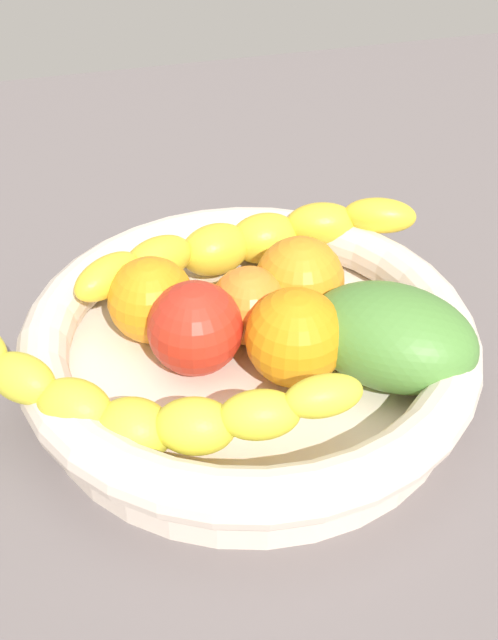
{
  "coord_description": "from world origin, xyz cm",
  "views": [
    {
      "loc": [
        -37.65,
        10.32,
        39.22
      ],
      "look_at": [
        0.0,
        0.0,
        8.12
      ],
      "focal_mm": 43.3,
      "sensor_mm": 36.0,
      "label": 1
    }
  ],
  "objects_px": {
    "orange_mid_right": "(250,306)",
    "orange_front": "(295,337)",
    "tomato_red": "(197,332)",
    "fruit_bowl": "(249,347)",
    "orange_mid_left": "(300,281)",
    "banana_draped_left": "(242,243)",
    "banana_draped_right": "(137,405)",
    "mango_green": "(392,337)",
    "orange_rear": "(151,300)"
  },
  "relations": [
    {
      "from": "orange_mid_right",
      "to": "orange_front",
      "type": "bearing_deg",
      "value": -159.14
    },
    {
      "from": "orange_mid_right",
      "to": "tomato_red",
      "type": "bearing_deg",
      "value": 119.0
    },
    {
      "from": "fruit_bowl",
      "to": "tomato_red",
      "type": "distance_m",
      "value": 0.04
    },
    {
      "from": "orange_mid_right",
      "to": "orange_mid_left",
      "type": "bearing_deg",
      "value": -71.98
    },
    {
      "from": "orange_mid_right",
      "to": "tomato_red",
      "type": "xyz_separation_m",
      "value": [
        -0.02,
        0.04,
        0.0
      ]
    },
    {
      "from": "orange_front",
      "to": "orange_mid_left",
      "type": "bearing_deg",
      "value": -20.83
    },
    {
      "from": "tomato_red",
      "to": "orange_front",
      "type": "bearing_deg",
      "value": -111.04
    },
    {
      "from": "orange_front",
      "to": "tomato_red",
      "type": "distance_m",
      "value": 0.06
    },
    {
      "from": "tomato_red",
      "to": "banana_draped_left",
      "type": "bearing_deg",
      "value": -30.51
    },
    {
      "from": "fruit_bowl",
      "to": "orange_mid_left",
      "type": "distance_m",
      "value": 0.06
    },
    {
      "from": "banana_draped_right",
      "to": "fruit_bowl",
      "type": "bearing_deg",
      "value": -54.85
    },
    {
      "from": "mango_green",
      "to": "fruit_bowl",
      "type": "bearing_deg",
      "value": 63.25
    },
    {
      "from": "tomato_red",
      "to": "mango_green",
      "type": "xyz_separation_m",
      "value": [
        -0.04,
        -0.12,
        0.0
      ]
    },
    {
      "from": "orange_front",
      "to": "mango_green",
      "type": "bearing_deg",
      "value": -103.9
    },
    {
      "from": "orange_rear",
      "to": "tomato_red",
      "type": "distance_m",
      "value": 0.05
    },
    {
      "from": "orange_rear",
      "to": "fruit_bowl",
      "type": "bearing_deg",
      "value": -124.09
    },
    {
      "from": "banana_draped_right",
      "to": "orange_front",
      "type": "height_order",
      "value": "orange_front"
    },
    {
      "from": "fruit_bowl",
      "to": "orange_front",
      "type": "distance_m",
      "value": 0.04
    },
    {
      "from": "orange_front",
      "to": "orange_mid_right",
      "type": "height_order",
      "value": "orange_front"
    },
    {
      "from": "tomato_red",
      "to": "orange_mid_left",
      "type": "bearing_deg",
      "value": -66.14
    },
    {
      "from": "orange_front",
      "to": "banana_draped_left",
      "type": "bearing_deg",
      "value": 1.88
    },
    {
      "from": "tomato_red",
      "to": "mango_green",
      "type": "distance_m",
      "value": 0.12
    },
    {
      "from": "banana_draped_left",
      "to": "banana_draped_right",
      "type": "height_order",
      "value": "same"
    },
    {
      "from": "orange_front",
      "to": "orange_mid_left",
      "type": "xyz_separation_m",
      "value": [
        0.06,
        -0.02,
        -0.0
      ]
    },
    {
      "from": "orange_front",
      "to": "mango_green",
      "type": "height_order",
      "value": "orange_front"
    },
    {
      "from": "orange_mid_right",
      "to": "orange_rear",
      "type": "relative_size",
      "value": 0.91
    },
    {
      "from": "orange_mid_left",
      "to": "orange_rear",
      "type": "distance_m",
      "value": 0.1
    },
    {
      "from": "banana_draped_left",
      "to": "mango_green",
      "type": "xyz_separation_m",
      "value": [
        -0.13,
        -0.06,
        0.0
      ]
    },
    {
      "from": "banana_draped_right",
      "to": "orange_mid_left",
      "type": "bearing_deg",
      "value": -54.89
    },
    {
      "from": "orange_mid_left",
      "to": "orange_mid_right",
      "type": "relative_size",
      "value": 1.16
    },
    {
      "from": "fruit_bowl",
      "to": "orange_mid_right",
      "type": "relative_size",
      "value": 5.61
    },
    {
      "from": "orange_mid_left",
      "to": "mango_green",
      "type": "bearing_deg",
      "value": -153.1
    },
    {
      "from": "banana_draped_right",
      "to": "orange_rear",
      "type": "height_order",
      "value": "orange_rear"
    },
    {
      "from": "orange_rear",
      "to": "tomato_red",
      "type": "bearing_deg",
      "value": -153.26
    },
    {
      "from": "banana_draped_left",
      "to": "orange_rear",
      "type": "bearing_deg",
      "value": 123.15
    },
    {
      "from": "tomato_red",
      "to": "mango_green",
      "type": "bearing_deg",
      "value": -107.52
    },
    {
      "from": "orange_front",
      "to": "mango_green",
      "type": "relative_size",
      "value": 0.59
    },
    {
      "from": "fruit_bowl",
      "to": "banana_draped_right",
      "type": "height_order",
      "value": "banana_draped_right"
    },
    {
      "from": "orange_mid_left",
      "to": "banana_draped_left",
      "type": "bearing_deg",
      "value": 24.4
    },
    {
      "from": "fruit_bowl",
      "to": "orange_front",
      "type": "height_order",
      "value": "orange_front"
    },
    {
      "from": "orange_mid_right",
      "to": "orange_rear",
      "type": "height_order",
      "value": "orange_rear"
    },
    {
      "from": "banana_draped_left",
      "to": "orange_mid_left",
      "type": "height_order",
      "value": "orange_mid_left"
    },
    {
      "from": "banana_draped_left",
      "to": "orange_rear",
      "type": "distance_m",
      "value": 0.09
    },
    {
      "from": "mango_green",
      "to": "tomato_red",
      "type": "bearing_deg",
      "value": 72.48
    },
    {
      "from": "orange_front",
      "to": "tomato_red",
      "type": "xyz_separation_m",
      "value": [
        0.02,
        0.06,
        -0.0
      ]
    },
    {
      "from": "tomato_red",
      "to": "orange_rear",
      "type": "bearing_deg",
      "value": 26.74
    },
    {
      "from": "fruit_bowl",
      "to": "orange_mid_right",
      "type": "distance_m",
      "value": 0.03
    },
    {
      "from": "fruit_bowl",
      "to": "banana_draped_left",
      "type": "xyz_separation_m",
      "value": [
        0.09,
        -0.02,
        0.02
      ]
    },
    {
      "from": "orange_mid_right",
      "to": "fruit_bowl",
      "type": "bearing_deg",
      "value": 163.52
    },
    {
      "from": "banana_draped_left",
      "to": "orange_mid_right",
      "type": "distance_m",
      "value": 0.07
    }
  ]
}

